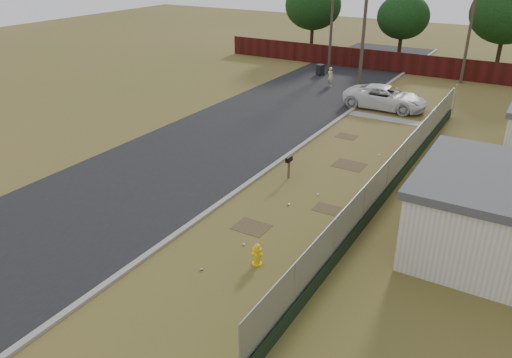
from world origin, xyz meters
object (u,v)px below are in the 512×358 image
Objects in this scene: fire_hydrant at (257,255)px; trash_bin at (320,70)px; mailbox at (289,161)px; pickup_truck at (385,97)px; pedestrian at (330,77)px.

trash_bin is at bearing 109.72° from fire_hydrant.
mailbox is (-2.40, 7.09, 0.48)m from fire_hydrant.
pickup_truck is (0.44, 13.77, -0.11)m from mailbox.
mailbox reaches higher than trash_bin.
pickup_truck is 6.10× the size of trash_bin.
pickup_truck reaches higher than pedestrian.
trash_bin reaches higher than fire_hydrant.
pickup_truck is at bearing 88.16° from mailbox.
trash_bin is at bearing 110.06° from mailbox.
trash_bin is (-9.94, 27.74, 0.06)m from fire_hydrant.
fire_hydrant is 20.95m from pickup_truck.
mailbox is 0.20× the size of pickup_truck.
mailbox is 18.28m from pedestrian.
pedestrian is at bearing 56.52° from pickup_truck.
mailbox is 21.99m from trash_bin.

